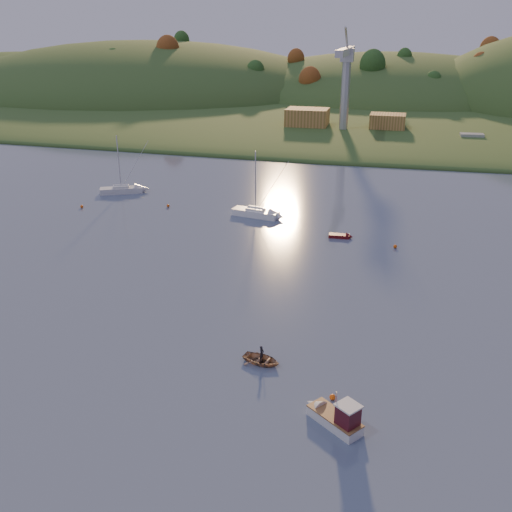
% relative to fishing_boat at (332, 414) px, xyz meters
% --- Properties ---
extents(ground, '(500.00, 500.00, 0.00)m').
position_rel_fishing_boat_xyz_m(ground, '(-14.10, -5.21, -0.74)').
color(ground, '#3E4A66').
rests_on(ground, ground).
extents(far_shore, '(620.00, 220.00, 1.50)m').
position_rel_fishing_boat_xyz_m(far_shore, '(-14.10, 224.79, -0.74)').
color(far_shore, '#28441B').
rests_on(far_shore, ground).
extents(shore_slope, '(640.00, 150.00, 7.00)m').
position_rel_fishing_boat_xyz_m(shore_slope, '(-14.10, 159.79, -0.74)').
color(shore_slope, '#28441B').
rests_on(shore_slope, ground).
extents(hill_left_far, '(120.00, 100.00, 32.00)m').
position_rel_fishing_boat_xyz_m(hill_left_far, '(-174.10, 209.79, -0.74)').
color(hill_left_far, '#28441B').
rests_on(hill_left_far, ground).
extents(hill_left, '(170.00, 140.00, 44.00)m').
position_rel_fishing_boat_xyz_m(hill_left, '(-104.10, 194.79, -0.74)').
color(hill_left, '#28441B').
rests_on(hill_left, ground).
extents(hill_center, '(140.00, 120.00, 36.00)m').
position_rel_fishing_boat_xyz_m(hill_center, '(-4.10, 204.79, -0.74)').
color(hill_center, '#28441B').
rests_on(hill_center, ground).
extents(hillside_trees, '(280.00, 50.00, 32.00)m').
position_rel_fishing_boat_xyz_m(hillside_trees, '(-14.10, 179.79, -0.74)').
color(hillside_trees, '#224318').
rests_on(hillside_trees, ground).
extents(wharf, '(42.00, 16.00, 2.40)m').
position_rel_fishing_boat_xyz_m(wharf, '(-9.10, 116.79, 0.46)').
color(wharf, slate).
rests_on(wharf, ground).
extents(shed_west, '(11.00, 8.00, 4.80)m').
position_rel_fishing_boat_xyz_m(shed_west, '(-22.10, 117.79, 4.06)').
color(shed_west, olive).
rests_on(shed_west, wharf).
extents(shed_east, '(9.00, 7.00, 4.00)m').
position_rel_fishing_boat_xyz_m(shed_east, '(-1.10, 118.79, 3.66)').
color(shed_east, olive).
rests_on(shed_east, wharf).
extents(dock_crane, '(3.20, 28.00, 20.30)m').
position_rel_fishing_boat_xyz_m(dock_crane, '(-12.10, 113.19, 16.43)').
color(dock_crane, '#B7B7BC').
rests_on(dock_crane, wharf).
extents(fishing_boat, '(5.19, 4.49, 3.37)m').
position_rel_fishing_boat_xyz_m(fishing_boat, '(0.00, 0.00, 0.00)').
color(fishing_boat, silver).
rests_on(fishing_boat, ground).
extents(sailboat_near, '(7.63, 5.18, 10.26)m').
position_rel_fishing_boat_xyz_m(sailboat_near, '(-44.65, 53.90, -0.06)').
color(sailboat_near, silver).
rests_on(sailboat_near, ground).
extents(sailboat_far, '(7.77, 3.58, 10.38)m').
position_rel_fishing_boat_xyz_m(sailboat_far, '(-18.10, 47.03, -0.06)').
color(sailboat_far, white).
rests_on(sailboat_far, ground).
extents(canoe, '(3.94, 3.21, 0.72)m').
position_rel_fishing_boat_xyz_m(canoe, '(-7.09, 6.62, -0.39)').
color(canoe, '#997254').
rests_on(canoe, ground).
extents(paddler, '(0.47, 0.60, 1.47)m').
position_rel_fishing_boat_xyz_m(paddler, '(-7.09, 6.62, -0.01)').
color(paddler, black).
rests_on(paddler, ground).
extents(red_tender, '(3.44, 1.32, 1.15)m').
position_rel_fishing_boat_xyz_m(red_tender, '(-3.56, 40.70, -0.50)').
color(red_tender, '#590C0F').
rests_on(red_tender, ground).
extents(grey_dinghy, '(3.32, 1.99, 1.17)m').
position_rel_fishing_boat_xyz_m(grey_dinghy, '(-44.16, 55.79, -0.51)').
color(grey_dinghy, slate).
rests_on(grey_dinghy, ground).
extents(work_vessel, '(13.03, 5.30, 3.29)m').
position_rel_fishing_boat_xyz_m(work_vessel, '(19.42, 112.79, 0.43)').
color(work_vessel, slate).
rests_on(work_vessel, ground).
extents(buoy_0, '(0.50, 0.50, 0.50)m').
position_rel_fishing_boat_xyz_m(buoy_0, '(-0.27, 2.84, -0.49)').
color(buoy_0, '#DF530B').
rests_on(buoy_0, ground).
extents(buoy_1, '(0.50, 0.50, 0.50)m').
position_rel_fishing_boat_xyz_m(buoy_1, '(3.61, 38.42, -0.49)').
color(buoy_1, '#DF530B').
rests_on(buoy_1, ground).
extents(buoy_2, '(0.50, 0.50, 0.50)m').
position_rel_fishing_boat_xyz_m(buoy_2, '(-46.86, 44.12, -0.49)').
color(buoy_2, '#DF530B').
rests_on(buoy_2, ground).
extents(buoy_3, '(0.50, 0.50, 0.50)m').
position_rel_fishing_boat_xyz_m(buoy_3, '(-33.30, 48.12, -0.49)').
color(buoy_3, '#DF530B').
rests_on(buoy_3, ground).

